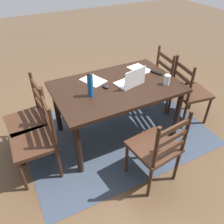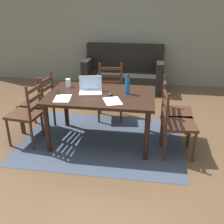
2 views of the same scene
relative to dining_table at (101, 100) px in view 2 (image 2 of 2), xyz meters
The scene contains 17 objects.
ground_plane 0.65m from the dining_table, ahead, with size 14.00×14.00×0.00m, color brown.
area_rug 0.65m from the dining_table, ahead, with size 2.39×1.75×0.01m, color #333D4C.
wall_back 3.07m from the dining_table, 90.00° to the left, with size 8.00×0.12×2.70m, color #6B6D5B.
dining_table is the anchor object (origin of this frame).
chair_left_far 1.08m from the dining_table, 169.76° to the left, with size 0.50×0.50×0.95m.
chair_far_head 0.88m from the dining_table, 90.33° to the left, with size 0.49×0.49×0.95m.
chair_right_far 1.08m from the dining_table, 10.61° to the left, with size 0.45×0.45×0.95m.
chair_left_near 1.08m from the dining_table, 169.19° to the right, with size 0.48×0.48×0.95m.
chair_right_near 1.08m from the dining_table, 10.78° to the right, with size 0.48×0.48×0.95m.
couch 2.53m from the dining_table, 88.96° to the left, with size 1.80×0.80×1.00m.
laptop 0.23m from the dining_table, 158.95° to the left, with size 0.36×0.28×0.23m.
water_bottle 0.44m from the dining_table, 10.69° to the left, with size 0.06×0.06×0.29m.
drinking_glass 0.62m from the dining_table, 156.04° to the left, with size 0.07×0.07×0.12m, color silver.
computer_mouse 0.18m from the dining_table, ahead, with size 0.06×0.10×0.03m, color black.
tv_remote 0.62m from the dining_table, behind, with size 0.04×0.17×0.02m, color black.
paper_stack_left 0.33m from the dining_table, 50.79° to the right, with size 0.21×0.30×0.00m, color white.
paper_stack_right 0.55m from the dining_table, 152.82° to the right, with size 0.21×0.30×0.00m, color white.
Camera 2 is at (0.68, -3.40, 2.01)m, focal length 41.92 mm.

